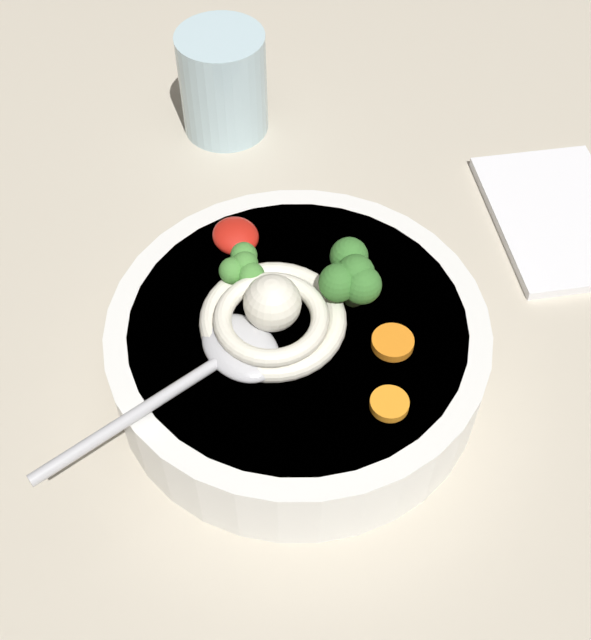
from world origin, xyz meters
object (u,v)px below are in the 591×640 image
at_px(noodle_pile, 272,316).
at_px(drinking_glass, 223,83).
at_px(soup_bowl, 296,345).
at_px(folded_napkin, 559,217).
at_px(soup_spoon, 223,359).

height_order(noodle_pile, drinking_glass, noodle_pile).
distance_m(soup_bowl, folded_napkin, 0.27).
distance_m(soup_bowl, drinking_glass, 0.28).
xyz_separation_m(drinking_glass, folded_napkin, (0.24, 0.19, -0.04)).
distance_m(soup_bowl, soup_spoon, 0.07).
distance_m(noodle_pile, soup_spoon, 0.04).
distance_m(noodle_pile, folded_napkin, 0.29).
relative_size(soup_bowl, folded_napkin, 1.63).
distance_m(soup_spoon, folded_napkin, 0.33).
bearing_deg(soup_bowl, noodle_pile, -93.56).
height_order(soup_bowl, folded_napkin, soup_bowl).
bearing_deg(noodle_pile, soup_bowl, 86.44).
bearing_deg(drinking_glass, soup_spoon, -25.07).
height_order(soup_bowl, noodle_pile, noodle_pile).
xyz_separation_m(soup_spoon, folded_napkin, (-0.04, 0.32, -0.06)).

